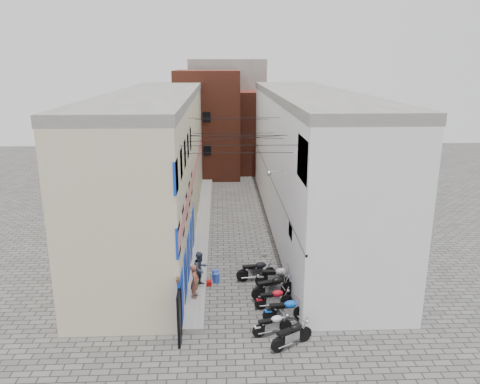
{
  "coord_description": "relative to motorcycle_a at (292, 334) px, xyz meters",
  "views": [
    {
      "loc": [
        -0.83,
        -16.99,
        10.87
      ],
      "look_at": [
        0.37,
        10.89,
        3.0
      ],
      "focal_mm": 35.0,
      "sensor_mm": 36.0,
      "label": 1
    }
  ],
  "objects": [
    {
      "name": "building_far_concrete",
      "position": [
        -1.89,
        34.99,
        4.93
      ],
      "size": [
        8.0,
        5.0,
        11.0
      ],
      "primitive_type": "cube",
      "color": "slate",
      "rests_on": "ground"
    },
    {
      "name": "plinth",
      "position": [
        -3.94,
        13.99,
        -0.44
      ],
      "size": [
        0.9,
        26.0,
        0.25
      ],
      "primitive_type": "cube",
      "color": "slate",
      "rests_on": "ground"
    },
    {
      "name": "person_b",
      "position": [
        -3.76,
        4.87,
        0.56
      ],
      "size": [
        1.06,
        1.07,
        1.75
      ],
      "primitive_type": "imported",
      "rotation": [
        0.0,
        0.0,
        0.82
      ],
      "color": "#2E3546",
      "rests_on": "plinth"
    },
    {
      "name": "water_jug_near",
      "position": [
        -2.99,
        5.65,
        -0.32
      ],
      "size": [
        0.34,
        0.34,
        0.49
      ],
      "primitive_type": "cylinder",
      "rotation": [
        0.0,
        0.0,
        -0.07
      ],
      "color": "#2446B8",
      "rests_on": "ground"
    },
    {
      "name": "motorcycle_a",
      "position": [
        0.0,
        0.0,
        0.0
      ],
      "size": [
        2.0,
        1.51,
        1.13
      ],
      "primitive_type": null,
      "rotation": [
        0.0,
        0.0,
        -1.05
      ],
      "color": "black",
      "rests_on": "ground"
    },
    {
      "name": "red_crate",
      "position": [
        -3.44,
        5.33,
        -0.44
      ],
      "size": [
        0.43,
        0.34,
        0.25
      ],
      "primitive_type": "cube",
      "rotation": [
        0.0,
        0.0,
        0.13
      ],
      "color": "#A00B0B",
      "rests_on": "ground"
    },
    {
      "name": "motorcycle_g",
      "position": [
        -0.95,
        5.8,
        0.03
      ],
      "size": [
        2.14,
        0.93,
        1.2
      ],
      "primitive_type": null,
      "rotation": [
        0.0,
        0.0,
        -1.43
      ],
      "color": "black",
      "rests_on": "ground"
    },
    {
      "name": "overhead_wires",
      "position": [
        -1.89,
        8.64,
        6.56
      ],
      "size": [
        5.8,
        13.02,
        1.32
      ],
      "color": "black",
      "rests_on": "ground"
    },
    {
      "name": "motorcycle_e",
      "position": [
        -0.3,
        3.94,
        0.07
      ],
      "size": [
        2.29,
        1.34,
        1.26
      ],
      "primitive_type": null,
      "rotation": [
        0.0,
        0.0,
        -1.25
      ],
      "color": "black",
      "rests_on": "ground"
    },
    {
      "name": "building_far_brick_left",
      "position": [
        -3.89,
        28.99,
        4.43
      ],
      "size": [
        6.0,
        6.0,
        10.0
      ],
      "primitive_type": "cube",
      "color": "brown",
      "rests_on": "ground"
    },
    {
      "name": "motorcycle_c",
      "position": [
        0.01,
        1.86,
        0.02
      ],
      "size": [
        2.07,
        0.87,
        1.17
      ],
      "primitive_type": null,
      "rotation": [
        0.0,
        0.0,
        -1.45
      ],
      "color": "blue",
      "rests_on": "ground"
    },
    {
      "name": "motorcycle_f",
      "position": [
        0.01,
        5.0,
        0.06
      ],
      "size": [
        2.2,
        0.83,
        1.25
      ],
      "primitive_type": null,
      "rotation": [
        0.0,
        0.0,
        -1.64
      ],
      "color": "#A1A1A5",
      "rests_on": "ground"
    },
    {
      "name": "person_a",
      "position": [
        -3.97,
        3.68,
        0.5
      ],
      "size": [
        0.43,
        0.62,
        1.63
      ],
      "primitive_type": "imported",
      "rotation": [
        0.0,
        0.0,
        1.5
      ],
      "color": "#985237",
      "rests_on": "plinth"
    },
    {
      "name": "water_jug_far",
      "position": [
        -3.05,
        5.99,
        -0.32
      ],
      "size": [
        0.42,
        0.42,
        0.5
      ],
      "primitive_type": "cylinder",
      "rotation": [
        0.0,
        0.0,
        0.37
      ],
      "color": "blue",
      "rests_on": "ground"
    },
    {
      "name": "motorcycle_d",
      "position": [
        -0.38,
        3.01,
        -0.05
      ],
      "size": [
        1.86,
        0.88,
        1.03
      ],
      "primitive_type": null,
      "rotation": [
        0.0,
        0.0,
        -1.39
      ],
      "color": "red",
      "rests_on": "ground"
    },
    {
      "name": "building_right",
      "position": [
        3.1,
        13.99,
        3.94
      ],
      "size": [
        5.94,
        26.0,
        9.0
      ],
      "color": "white",
      "rests_on": "ground"
    },
    {
      "name": "ground",
      "position": [
        -1.89,
        0.99,
        -0.57
      ],
      "size": [
        90.0,
        90.0,
        0.0
      ],
      "primitive_type": "plane",
      "color": "#514F4C",
      "rests_on": "ground"
    },
    {
      "name": "building_left",
      "position": [
        -6.87,
        13.94,
        3.93
      ],
      "size": [
        5.1,
        27.0,
        9.0
      ],
      "color": "beige",
      "rests_on": "ground"
    },
    {
      "name": "building_far_brick_right",
      "position": [
        1.11,
        30.99,
        3.43
      ],
      "size": [
        5.0,
        6.0,
        8.0
      ],
      "primitive_type": "cube",
      "color": "brown",
      "rests_on": "ground"
    },
    {
      "name": "far_shopfront",
      "position": [
        -1.89,
        26.19,
        0.63
      ],
      "size": [
        2.0,
        0.3,
        2.4
      ],
      "primitive_type": "cube",
      "color": "black",
      "rests_on": "ground"
    },
    {
      "name": "motorcycle_b",
      "position": [
        -0.67,
        0.86,
        -0.07
      ],
      "size": [
        1.81,
        1.0,
        1.0
      ],
      "primitive_type": null,
      "rotation": [
        0.0,
        0.0,
        -1.29
      ],
      "color": "silver",
      "rests_on": "ground"
    }
  ]
}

